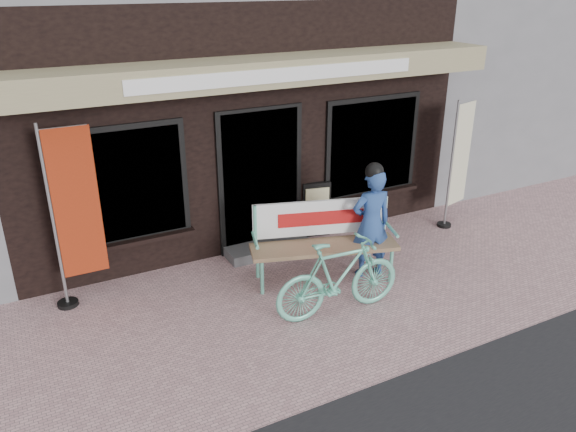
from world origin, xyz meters
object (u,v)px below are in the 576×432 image
person (371,221)px  nobori_red (73,214)px  bench (323,235)px  menu_stand (316,209)px  nobori_cream (459,161)px  bicycle (339,277)px

person → nobori_red: nobori_red is taller
bench → menu_stand: size_ratio=2.27×
bench → nobori_cream: 3.01m
nobori_red → nobori_cream: 5.99m
bicycle → person: bearing=-51.1°
nobori_cream → menu_stand: bearing=149.7°
person → nobori_cream: size_ratio=0.77×
bicycle → nobori_cream: size_ratio=0.78×
bench → bicycle: bench is taller
bicycle → nobori_cream: bearing=-61.7°
person → menu_stand: person is taller
nobori_cream → menu_stand: size_ratio=2.35×
bench → bicycle: 0.96m
bicycle → menu_stand: (0.90, 2.10, -0.04)m
bicycle → nobori_cream: nobori_cream is taller
person → menu_stand: bearing=100.0°
person → nobori_cream: nobori_cream is taller
person → nobori_red: 3.86m
bench → nobori_red: nobori_red is taller
bicycle → menu_stand: size_ratio=1.84×
bench → menu_stand: bench is taller
bicycle → menu_stand: 2.29m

